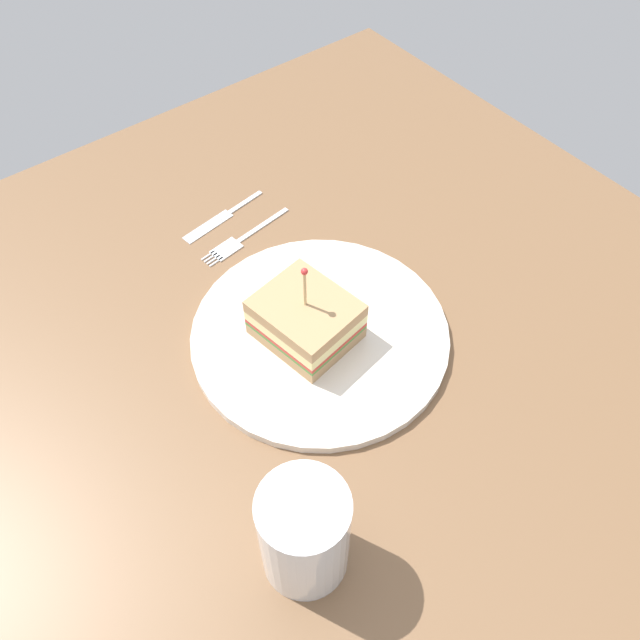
# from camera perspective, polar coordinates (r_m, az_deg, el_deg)

# --- Properties ---
(ground_plane) EXTENTS (0.93, 0.93, 0.02)m
(ground_plane) POSITION_cam_1_polar(r_m,az_deg,el_deg) (0.72, -0.00, -1.98)
(ground_plane) COLOR brown
(plate) EXTENTS (0.28, 0.28, 0.01)m
(plate) POSITION_cam_1_polar(r_m,az_deg,el_deg) (0.71, -0.00, -1.26)
(plate) COLOR silver
(plate) RESTS_ON ground_plane
(sandwich_half_center) EXTENTS (0.10, 0.11, 0.10)m
(sandwich_half_center) POSITION_cam_1_polar(r_m,az_deg,el_deg) (0.68, -1.24, 0.06)
(sandwich_half_center) COLOR tan
(sandwich_half_center) RESTS_ON plate
(drink_glass) EXTENTS (0.07, 0.07, 0.11)m
(drink_glass) POSITION_cam_1_polar(r_m,az_deg,el_deg) (0.56, -1.36, -18.10)
(drink_glass) COLOR silver
(drink_glass) RESTS_ON ground_plane
(fork) EXTENTS (0.13, 0.03, 0.00)m
(fork) POSITION_cam_1_polar(r_m,az_deg,el_deg) (0.81, -7.10, 6.76)
(fork) COLOR silver
(fork) RESTS_ON ground_plane
(knife) EXTENTS (0.12, 0.03, 0.00)m
(knife) POSITION_cam_1_polar(r_m,az_deg,el_deg) (0.84, -8.61, 8.67)
(knife) COLOR silver
(knife) RESTS_ON ground_plane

